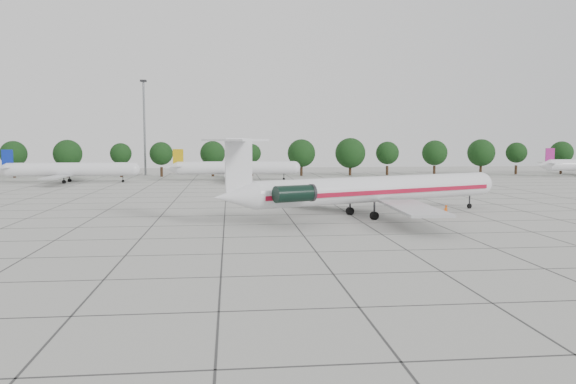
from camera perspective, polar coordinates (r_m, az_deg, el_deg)
The scene contains 8 objects.
ground at distance 63.98m, azimuth 0.68°, elevation -3.28°, with size 260.00×260.00×0.00m, color #A6A69F.
apron_joints at distance 78.76m, azimuth -0.58°, elevation -1.65°, with size 170.00×170.00×0.02m, color #383838.
main_airliner at distance 70.24m, azimuth 7.93°, elevation 0.27°, with size 39.98×30.13×9.74m.
ground_crew at distance 71.70m, azimuth 15.73°, elevation -1.92°, with size 0.57×0.37×1.56m, color #E4550D.
bg_airliner_b at distance 133.84m, azimuth -21.26°, elevation 2.12°, with size 28.24×27.20×7.40m.
bg_airliner_c at distance 132.21m, azimuth -5.35°, elevation 2.43°, with size 28.24×27.20×7.40m.
tree_line at distance 147.93m, azimuth -7.66°, elevation 3.90°, with size 249.86×8.44×10.22m.
floodlight_mast at distance 156.55m, azimuth -14.39°, elevation 6.90°, with size 1.60×1.60×25.45m.
Camera 1 is at (-7.32, -62.83, 9.61)m, focal length 35.00 mm.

